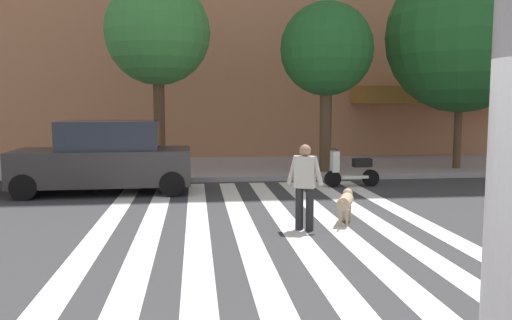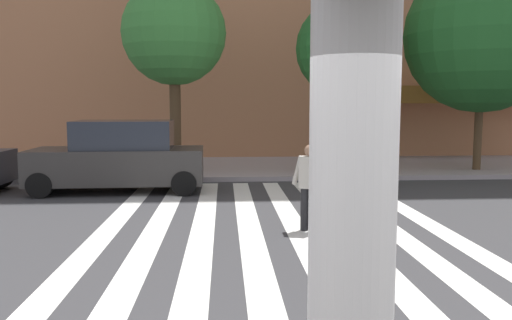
# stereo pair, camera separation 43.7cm
# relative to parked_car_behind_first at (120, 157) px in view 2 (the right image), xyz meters

# --- Properties ---
(ground_plane) EXTENTS (160.00, 160.00, 0.00)m
(ground_plane) POSITION_rel_parked_car_behind_first_xyz_m (3.11, -5.63, -0.94)
(ground_plane) COLOR #353538
(sidewalk_far) EXTENTS (80.00, 6.00, 0.15)m
(sidewalk_far) POSITION_rel_parked_car_behind_first_xyz_m (3.11, 4.53, -0.86)
(sidewalk_far) COLOR #999093
(sidewalk_far) RESTS_ON ground_plane
(crosswalk_stripes) EXTENTS (6.75, 13.72, 0.01)m
(crosswalk_stripes) POSITION_rel_parked_car_behind_first_xyz_m (3.77, -5.63, -0.93)
(crosswalk_stripes) COLOR silver
(crosswalk_stripes) RESTS_ON ground_plane
(parked_car_behind_first) EXTENTS (4.65, 2.09, 1.94)m
(parked_car_behind_first) POSITION_rel_parked_car_behind_first_xyz_m (0.00, 0.00, 0.00)
(parked_car_behind_first) COLOR #312F2E
(parked_car_behind_first) RESTS_ON ground_plane
(parked_scooter) EXTENTS (1.63, 0.50, 1.11)m
(parked_scooter) POSITION_rel_parked_car_behind_first_xyz_m (6.89, 0.22, -0.46)
(parked_scooter) COLOR black
(parked_scooter) RESTS_ON ground_plane
(street_tree_nearest) EXTENTS (3.43, 3.43, 6.27)m
(street_tree_nearest) POSITION_rel_parked_car_behind_first_xyz_m (1.23, 3.26, 3.74)
(street_tree_nearest) COLOR #4C3823
(street_tree_nearest) RESTS_ON sidewalk_far
(street_tree_middle) EXTENTS (3.05, 3.05, 5.54)m
(street_tree_middle) POSITION_rel_parked_car_behind_first_xyz_m (6.69, 2.58, 3.19)
(street_tree_middle) COLOR #4C3823
(street_tree_middle) RESTS_ON sidewalk_far
(street_tree_further) EXTENTS (5.14, 5.14, 7.07)m
(street_tree_further) POSITION_rel_parked_car_behind_first_xyz_m (11.47, 2.88, 3.71)
(street_tree_further) COLOR #4C3823
(street_tree_further) RESTS_ON sidewalk_far
(pedestrian_dog_walker) EXTENTS (0.68, 0.37, 1.64)m
(pedestrian_dog_walker) POSITION_rel_parked_car_behind_first_xyz_m (4.44, -4.75, -0.01)
(pedestrian_dog_walker) COLOR black
(pedestrian_dog_walker) RESTS_ON ground_plane
(dog_on_leash) EXTENTS (0.55, 1.05, 0.65)m
(dog_on_leash) POSITION_rel_parked_car_behind_first_xyz_m (5.39, -4.26, -0.49)
(dog_on_leash) COLOR tan
(dog_on_leash) RESTS_ON ground_plane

